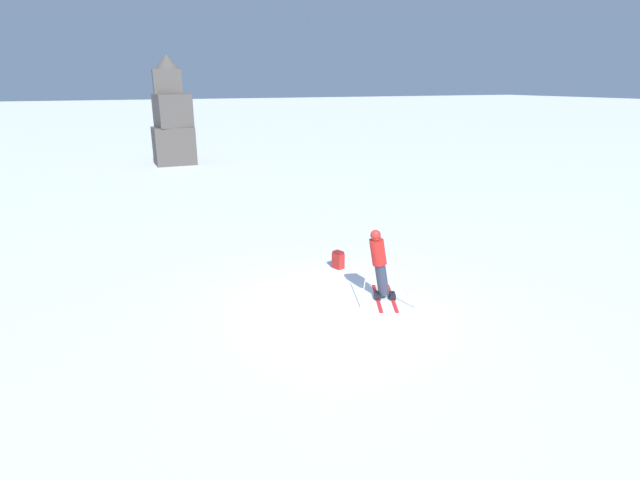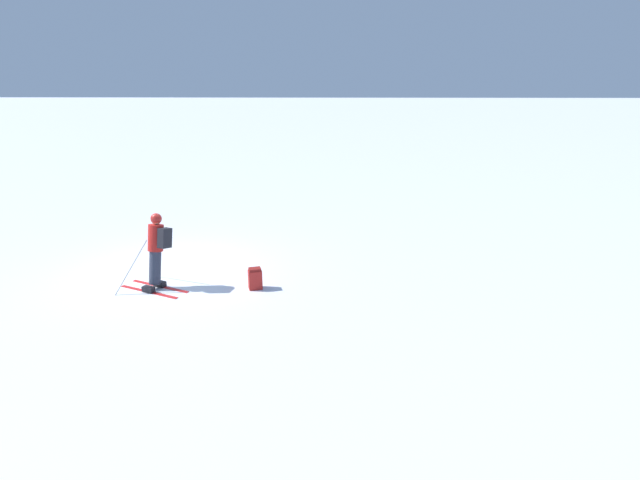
{
  "view_description": "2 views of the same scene",
  "coord_description": "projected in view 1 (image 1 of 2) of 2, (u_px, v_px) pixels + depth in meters",
  "views": [
    {
      "loc": [
        -4.72,
        -9.43,
        4.99
      ],
      "look_at": [
        0.5,
        2.17,
        0.95
      ],
      "focal_mm": 28.0,
      "sensor_mm": 36.0,
      "label": 1
    },
    {
      "loc": [
        11.62,
        4.14,
        4.51
      ],
      "look_at": [
        0.81,
        3.77,
        1.09
      ],
      "focal_mm": 28.0,
      "sensor_mm": 36.0,
      "label": 2
    }
  ],
  "objects": [
    {
      "name": "rock_pillar",
      "position": [
        172.0,
        120.0,
        30.87
      ],
      "size": [
        2.42,
        2.13,
        6.57
      ],
      "color": "#4C4742",
      "rests_on": "ground"
    },
    {
      "name": "skier",
      "position": [
        379.0,
        260.0,
        11.78
      ],
      "size": [
        1.35,
        1.67,
        1.75
      ],
      "rotation": [
        0.0,
        0.0,
        -0.41
      ],
      "color": "red",
      "rests_on": "ground"
    },
    {
      "name": "spare_backpack",
      "position": [
        338.0,
        260.0,
        13.92
      ],
      "size": [
        0.3,
        0.35,
        0.5
      ],
      "rotation": [
        0.0,
        0.0,
        5.02
      ],
      "color": "#AD231E",
      "rests_on": "ground"
    },
    {
      "name": "ground_plane",
      "position": [
        339.0,
        307.0,
        11.56
      ],
      "size": [
        300.0,
        300.0,
        0.0
      ],
      "primitive_type": "plane",
      "color": "white"
    }
  ]
}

